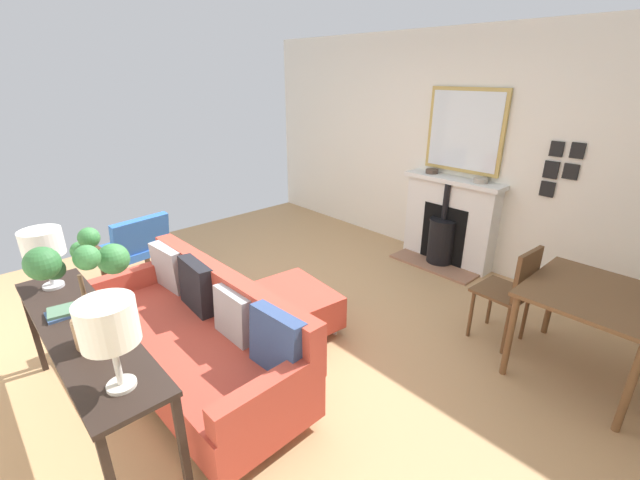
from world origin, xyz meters
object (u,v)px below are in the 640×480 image
(table_lamp_near_end, at_px, (42,244))
(sofa, at_px, (198,336))
(ottoman, at_px, (291,307))
(dining_table, at_px, (593,304))
(potted_plant, at_px, (82,281))
(mantel_bowl_near, at_px, (432,171))
(book_stack, at_px, (71,310))
(dining_chair_near_fireplace, at_px, (513,288))
(armchair_accent, at_px, (136,245))
(console_table, at_px, (84,338))
(table_lamp_far_end, at_px, (108,325))
(fireplace, at_px, (448,225))
(mantel_bowl_far, at_px, (481,180))

(table_lamp_near_end, bearing_deg, sofa, 136.11)
(ottoman, distance_m, dining_table, 2.36)
(potted_plant, bearing_deg, mantel_bowl_near, -173.41)
(book_stack, height_order, dining_chair_near_fireplace, dining_chair_near_fireplace)
(potted_plant, xyz_separation_m, dining_chair_near_fireplace, (-2.83, 1.12, -0.64))
(armchair_accent, height_order, potted_plant, potted_plant)
(ottoman, xyz_separation_m, console_table, (1.61, 0.01, 0.44))
(console_table, bearing_deg, sofa, -179.85)
(sofa, xyz_separation_m, ottoman, (-0.89, -0.01, -0.12))
(sofa, bearing_deg, dining_chair_near_fireplace, 146.84)
(mantel_bowl_near, height_order, table_lamp_far_end, table_lamp_far_end)
(sofa, xyz_separation_m, dining_table, (-2.13, 1.96, 0.27))
(table_lamp_near_end, distance_m, table_lamp_far_end, 1.39)
(table_lamp_near_end, xyz_separation_m, dining_table, (-2.85, 2.65, -0.46))
(console_table, bearing_deg, table_lamp_far_end, 90.00)
(table_lamp_far_end, distance_m, dining_table, 3.16)
(fireplace, height_order, mantel_bowl_far, mantel_bowl_far)
(mantel_bowl_far, relative_size, dining_chair_near_fireplace, 0.18)
(armchair_accent, distance_m, potted_plant, 2.41)
(table_lamp_near_end, height_order, dining_table, table_lamp_near_end)
(ottoman, height_order, table_lamp_near_end, table_lamp_near_end)
(sofa, distance_m, table_lamp_near_end, 1.24)
(sofa, relative_size, dining_chair_near_fireplace, 2.33)
(fireplace, bearing_deg, dining_table, 59.44)
(fireplace, relative_size, table_lamp_near_end, 2.74)
(ottoman, xyz_separation_m, dining_chair_near_fireplace, (-1.24, 1.40, 0.29))
(fireplace, height_order, sofa, fireplace)
(book_stack, bearing_deg, table_lamp_near_end, -89.97)
(table_lamp_near_end, distance_m, potted_plant, 0.97)
(dining_chair_near_fireplace, bearing_deg, console_table, -26.00)
(potted_plant, relative_size, book_stack, 2.24)
(fireplace, relative_size, table_lamp_far_end, 2.51)
(mantel_bowl_near, bearing_deg, table_lamp_near_end, -7.25)
(fireplace, relative_size, ottoman, 1.45)
(console_table, height_order, table_lamp_far_end, table_lamp_far_end)
(ottoman, xyz_separation_m, dining_table, (-1.24, 1.97, 0.39))
(mantel_bowl_near, xyz_separation_m, sofa, (3.25, 0.19, -0.73))
(armchair_accent, distance_m, book_stack, 1.90)
(fireplace, bearing_deg, mantel_bowl_near, -95.58)
(ottoman, bearing_deg, dining_table, 122.27)
(table_lamp_near_end, relative_size, book_stack, 1.43)
(mantel_bowl_near, bearing_deg, mantel_bowl_far, 90.00)
(dining_table, bearing_deg, sofa, -42.56)
(ottoman, bearing_deg, table_lamp_near_end, -23.05)
(sofa, height_order, table_lamp_far_end, table_lamp_far_end)
(ottoman, xyz_separation_m, book_stack, (1.61, -0.22, 0.54))
(ottoman, height_order, dining_table, dining_table)
(armchair_accent, bearing_deg, table_lamp_far_end, 69.39)
(mantel_bowl_near, distance_m, armchair_accent, 3.49)
(ottoman, xyz_separation_m, table_lamp_far_end, (1.61, 0.70, 0.88))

